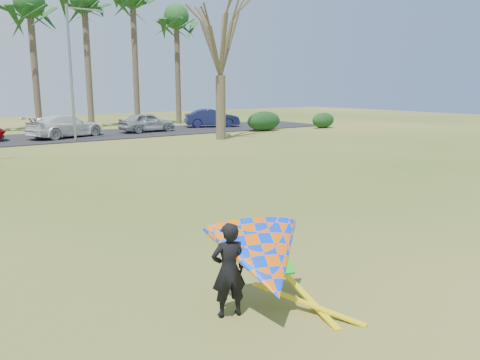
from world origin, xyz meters
TOP-DOWN VIEW (x-y plane):
  - ground at (0.00, 0.00)m, footprint 100.00×100.00m
  - parking_strip at (0.00, 25.00)m, footprint 46.00×7.00m
  - palm_6 at (2.00, 31.00)m, footprint 4.84×4.84m
  - palm_7 at (6.00, 31.00)m, footprint 4.84×4.84m
  - palm_9 at (14.00, 31.00)m, footprint 4.84×4.84m
  - bare_tree_right at (10.00, 18.00)m, footprint 6.27×6.27m
  - streetlight at (2.16, 22.00)m, footprint 2.28×0.18m
  - hedge_near at (15.77, 20.84)m, footprint 2.97×1.35m
  - hedge_far at (21.27, 20.02)m, footprint 2.24×1.05m
  - car_3 at (2.12, 24.40)m, footprint 5.48×3.74m
  - car_4 at (8.02, 24.76)m, footprint 4.19×1.94m
  - car_5 at (14.17, 25.63)m, footprint 4.66×3.04m
  - kite_flyer at (-2.44, -1.94)m, footprint 2.13×2.39m

SIDE VIEW (x-z plane):
  - ground at x=0.00m, z-range 0.00..0.00m
  - parking_strip at x=0.00m, z-range 0.00..0.06m
  - hedge_far at x=21.27m, z-range 0.00..1.24m
  - hedge_near at x=15.77m, z-range 0.00..1.48m
  - car_4 at x=8.02m, z-range 0.06..1.45m
  - car_5 at x=14.17m, z-range 0.06..1.51m
  - car_3 at x=2.12m, z-range 0.06..1.53m
  - kite_flyer at x=-2.44m, z-range -0.17..1.85m
  - streetlight at x=2.16m, z-range 0.46..8.46m
  - bare_tree_right at x=10.00m, z-range 1.96..11.17m
  - palm_6 at x=2.00m, z-range 3.75..14.59m
  - palm_9 at x=14.00m, z-range 3.75..14.59m
  - palm_7 at x=6.00m, z-range 4.08..15.62m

